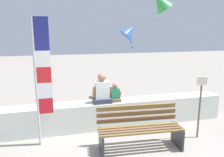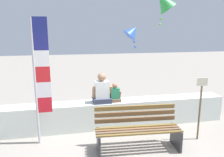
% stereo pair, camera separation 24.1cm
% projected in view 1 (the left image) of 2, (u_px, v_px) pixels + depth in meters
% --- Properties ---
extents(ground_plane, '(40.00, 40.00, 0.00)m').
position_uv_depth(ground_plane, '(134.00, 153.00, 4.52)').
color(ground_plane, gray).
extents(seawall_ledge, '(5.95, 0.50, 0.69)m').
position_uv_depth(seawall_ledge, '(116.00, 113.00, 5.77)').
color(seawall_ledge, silver).
rests_on(seawall_ledge, ground).
extents(park_bench, '(1.83, 0.74, 0.88)m').
position_uv_depth(park_bench, '(140.00, 129.00, 4.67)').
color(park_bench, brown).
rests_on(park_bench, ground).
extents(person_adult, '(0.50, 0.37, 0.76)m').
position_uv_depth(person_adult, '(102.00, 91.00, 5.52)').
color(person_adult, '#353A52').
rests_on(person_adult, seawall_ledge).
extents(person_child, '(0.32, 0.24, 0.49)m').
position_uv_depth(person_child, '(115.00, 94.00, 5.62)').
color(person_child, brown).
rests_on(person_child, seawall_ledge).
extents(flag_banner, '(0.34, 0.05, 2.75)m').
position_uv_depth(flag_banner, '(40.00, 74.00, 4.55)').
color(flag_banner, '#B7B7BC').
rests_on(flag_banner, ground).
extents(kite_blue, '(0.70, 0.62, 0.91)m').
position_uv_depth(kite_blue, '(129.00, 31.00, 7.94)').
color(kite_blue, blue).
extents(kite_green, '(0.91, 0.80, 1.17)m').
position_uv_depth(kite_green, '(160.00, 2.00, 7.17)').
color(kite_green, green).
extents(sign_post, '(0.24, 0.06, 1.46)m').
position_uv_depth(sign_post, '(200.00, 103.00, 5.03)').
color(sign_post, brown).
rests_on(sign_post, ground).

